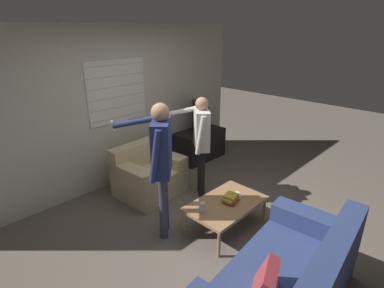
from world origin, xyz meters
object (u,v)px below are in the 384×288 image
(book_stack, at_px, (231,198))
(spare_remote, at_px, (239,194))
(armchair_beige, at_px, (148,175))
(tv, at_px, (200,117))
(coffee_table, at_px, (226,205))
(person_left_standing, at_px, (161,155))
(soda_can, at_px, (203,207))
(person_right_standing, at_px, (201,135))
(couch_blue, at_px, (287,287))

(book_stack, bearing_deg, spare_remote, 5.19)
(armchair_beige, xyz_separation_m, tv, (1.57, 0.33, 0.55))
(coffee_table, relative_size, tv, 1.57)
(book_stack, xyz_separation_m, spare_remote, (0.21, 0.02, -0.04))
(person_left_standing, bearing_deg, armchair_beige, 18.30)
(armchair_beige, bearing_deg, person_left_standing, 57.39)
(coffee_table, height_order, soda_can, soda_can)
(armchair_beige, bearing_deg, spare_remote, 100.13)
(tv, xyz_separation_m, spare_remote, (-1.18, -1.81, -0.46))
(person_right_standing, bearing_deg, soda_can, 175.17)
(coffee_table, relative_size, person_left_standing, 0.61)
(armchair_beige, relative_size, book_stack, 4.57)
(armchair_beige, relative_size, tv, 1.52)
(armchair_beige, xyz_separation_m, soda_can, (-0.24, -1.39, 0.14))
(couch_blue, bearing_deg, soda_can, 72.42)
(armchair_beige, distance_m, soda_can, 1.42)
(person_left_standing, distance_m, spare_remote, 1.26)
(couch_blue, distance_m, tv, 3.69)
(spare_remote, bearing_deg, coffee_table, -161.85)
(armchair_beige, bearing_deg, soda_can, 75.53)
(armchair_beige, xyz_separation_m, coffee_table, (0.12, -1.47, 0.04))
(person_right_standing, bearing_deg, person_left_standing, 149.05)
(armchair_beige, height_order, person_left_standing, person_left_standing)
(tv, xyz_separation_m, person_right_standing, (-1.01, -0.96, 0.13))
(armchair_beige, xyz_separation_m, spare_remote, (0.39, -1.48, 0.09))
(coffee_table, bearing_deg, person_left_standing, 141.72)
(soda_can, xyz_separation_m, spare_remote, (0.63, -0.09, -0.05))
(couch_blue, bearing_deg, spare_remote, 47.28)
(tv, xyz_separation_m, soda_can, (-1.81, -1.72, -0.41))
(armchair_beige, xyz_separation_m, person_right_standing, (0.55, -0.62, 0.68))
(couch_blue, height_order, person_right_standing, person_right_standing)
(person_left_standing, distance_m, soda_can, 0.82)
(armchair_beige, distance_m, person_left_standing, 1.35)
(person_left_standing, height_order, soda_can, person_left_standing)
(soda_can, distance_m, spare_remote, 0.64)
(armchair_beige, relative_size, person_left_standing, 0.59)
(tv, bearing_deg, person_right_standing, -9.13)
(armchair_beige, relative_size, person_right_standing, 0.65)
(armchair_beige, bearing_deg, tv, -172.74)
(tv, relative_size, spare_remote, 4.90)
(coffee_table, distance_m, tv, 2.36)
(person_left_standing, bearing_deg, soda_can, -100.81)
(coffee_table, distance_m, soda_can, 0.38)
(person_left_standing, bearing_deg, book_stack, -81.44)
(couch_blue, relative_size, tv, 2.82)
(person_right_standing, xyz_separation_m, spare_remote, (-0.16, -0.86, -0.59))
(armchair_beige, distance_m, tv, 1.69)
(couch_blue, bearing_deg, coffee_table, 56.59)
(book_stack, height_order, soda_can, soda_can)
(armchair_beige, bearing_deg, person_right_standing, 126.88)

